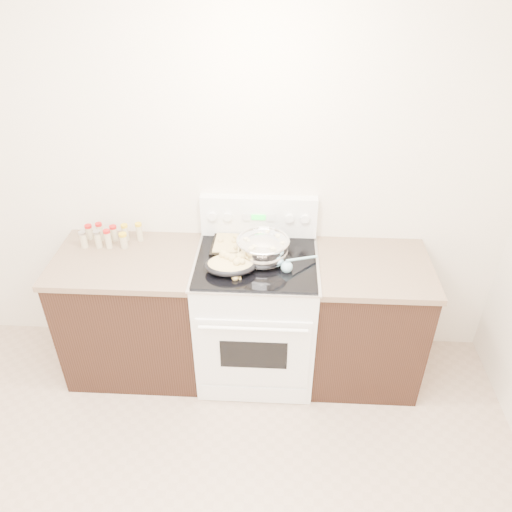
{
  "coord_description": "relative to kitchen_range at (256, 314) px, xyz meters",
  "views": [
    {
      "loc": [
        0.48,
        -1.14,
        2.7
      ],
      "look_at": [
        0.35,
        1.37,
        1.0
      ],
      "focal_mm": 35.0,
      "sensor_mm": 36.0,
      "label": 1
    }
  ],
  "objects": [
    {
      "name": "counter_right",
      "position": [
        0.73,
        0.01,
        -0.03
      ],
      "size": [
        0.73,
        0.67,
        0.92
      ],
      "color": "black",
      "rests_on": "ground"
    },
    {
      "name": "wooden_spoon",
      "position": [
        -0.11,
        -0.18,
        0.46
      ],
      "size": [
        0.06,
        0.25,
        0.04
      ],
      "color": "tan",
      "rests_on": "kitchen_range"
    },
    {
      "name": "roasting_pan",
      "position": [
        -0.15,
        -0.13,
        0.5
      ],
      "size": [
        0.34,
        0.26,
        0.12
      ],
      "color": "black",
      "rests_on": "kitchen_range"
    },
    {
      "name": "counter_left",
      "position": [
        -0.83,
        0.01,
        -0.03
      ],
      "size": [
        0.93,
        0.67,
        0.92
      ],
      "color": "black",
      "rests_on": "ground"
    },
    {
      "name": "room_shell",
      "position": [
        -0.35,
        -1.42,
        1.21
      ],
      "size": [
        4.1,
        3.6,
        2.75
      ],
      "color": "#F0E3CF",
      "rests_on": "ground"
    },
    {
      "name": "kitchen_range",
      "position": [
        0.0,
        0.0,
        0.0
      ],
      "size": [
        0.78,
        0.73,
        1.22
      ],
      "color": "white",
      "rests_on": "ground"
    },
    {
      "name": "baking_sheet",
      "position": [
        -0.1,
        0.13,
        0.47
      ],
      "size": [
        0.38,
        0.27,
        0.06
      ],
      "color": "black",
      "rests_on": "kitchen_range"
    },
    {
      "name": "spice_jars",
      "position": [
        -0.98,
        0.17,
        0.49
      ],
      "size": [
        0.39,
        0.15,
        0.13
      ],
      "color": "#BFB28C",
      "rests_on": "counter_left"
    },
    {
      "name": "mixing_bowl",
      "position": [
        0.04,
        -0.01,
        0.53
      ],
      "size": [
        0.33,
        0.33,
        0.19
      ],
      "color": "silver",
      "rests_on": "kitchen_range"
    },
    {
      "name": "blue_ladle",
      "position": [
        0.2,
        -0.11,
        0.48
      ],
      "size": [
        0.23,
        0.17,
        0.09
      ],
      "color": "#8ABFCE",
      "rests_on": "kitchen_range"
    }
  ]
}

